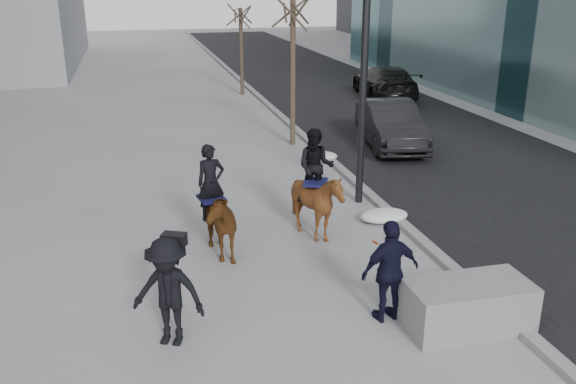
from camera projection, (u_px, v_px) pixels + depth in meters
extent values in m
plane|color=gray|center=(304.00, 291.00, 11.03)|extent=(120.00, 120.00, 0.00)
cube|color=black|center=(417.00, 136.00, 21.79)|extent=(8.00, 90.00, 0.01)
cube|color=gray|center=(310.00, 142.00, 20.85)|extent=(0.25, 90.00, 0.12)
cube|color=gray|center=(468.00, 306.00, 9.77)|extent=(1.99, 1.01, 0.79)
imported|color=black|center=(391.00, 124.00, 20.27)|extent=(2.35, 4.76, 1.50)
imported|color=black|center=(385.00, 82.00, 28.53)|extent=(2.72, 5.41, 1.51)
imported|color=#4F2B0F|center=(213.00, 221.00, 12.25)|extent=(1.13, 1.89, 1.49)
imported|color=black|center=(211.00, 183.00, 12.13)|extent=(0.63, 0.47, 1.56)
cube|color=#0F0F37|center=(212.00, 198.00, 12.24)|extent=(0.58, 0.64, 0.06)
imported|color=#45290D|center=(317.00, 204.00, 13.03)|extent=(1.72, 1.81, 1.57)
imported|color=black|center=(316.00, 167.00, 12.90)|extent=(0.98, 0.88, 1.64)
cube|color=#11123E|center=(315.00, 182.00, 13.01)|extent=(0.66, 0.70, 0.06)
imported|color=black|center=(390.00, 271.00, 9.87)|extent=(1.08, 0.56, 1.75)
cylinder|color=#C33B0B|center=(375.00, 243.00, 10.27)|extent=(0.04, 0.18, 0.07)
imported|color=black|center=(168.00, 292.00, 9.20)|extent=(1.30, 1.07, 1.75)
cube|color=black|center=(174.00, 240.00, 9.22)|extent=(0.42, 0.35, 0.20)
cylinder|color=black|center=(366.00, 18.00, 13.94)|extent=(0.18, 0.18, 9.00)
ellipsoid|color=silver|center=(320.00, 157.00, 18.79)|extent=(1.13, 0.72, 0.29)
ellipsoid|color=silver|center=(384.00, 216.00, 14.14)|extent=(1.15, 0.73, 0.29)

